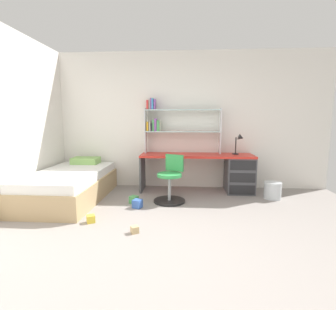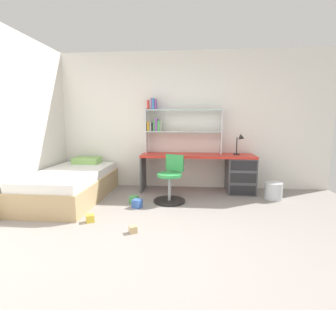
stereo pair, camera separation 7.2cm
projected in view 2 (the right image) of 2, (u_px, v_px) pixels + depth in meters
name	position (u px, v px, depth m)	size (l,w,h in m)	color
ground_plane	(168.00, 261.00, 2.43)	(5.74, 6.45, 0.02)	gray
room_shell	(89.00, 121.00, 3.64)	(5.74, 6.45, 2.65)	white
desk	(227.00, 171.00, 4.68)	(2.09, 0.57, 0.70)	red
bookshelf_hutch	(172.00, 122.00, 4.81)	(1.45, 0.22, 1.05)	silver
desk_lamp	(241.00, 141.00, 4.61)	(0.20, 0.17, 0.38)	black
swivel_chair	(170.00, 184.00, 4.14)	(0.52, 0.52, 0.77)	black
bed_platform	(71.00, 185.00, 4.28)	(1.07, 1.93, 0.62)	tan
waste_bin	(274.00, 191.00, 4.28)	(0.29, 0.29, 0.29)	silver
toy_block_green_0	(134.00, 199.00, 4.09)	(0.12, 0.12, 0.12)	#479E51
toy_block_yellow_1	(90.00, 218.00, 3.33)	(0.10, 0.10, 0.10)	gold
toy_block_blue_2	(137.00, 203.00, 3.88)	(0.13, 0.13, 0.13)	#3860B7
toy_block_natural_3	(133.00, 229.00, 3.01)	(0.08, 0.08, 0.08)	tan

